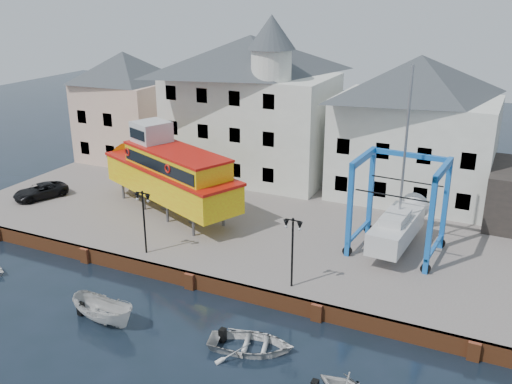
% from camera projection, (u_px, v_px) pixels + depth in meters
% --- Properties ---
extents(ground, '(140.00, 140.00, 0.00)m').
position_uv_depth(ground, '(191.00, 288.00, 34.11)').
color(ground, black).
rests_on(ground, ground).
extents(hardstanding, '(44.00, 22.00, 1.00)m').
position_uv_depth(hardstanding, '(267.00, 217.00, 43.28)').
color(hardstanding, '#655C57').
rests_on(hardstanding, ground).
extents(quay_wall, '(44.00, 0.47, 1.00)m').
position_uv_depth(quay_wall, '(191.00, 280.00, 34.03)').
color(quay_wall, brown).
rests_on(quay_wall, ground).
extents(building_pink, '(8.00, 7.00, 10.30)m').
position_uv_depth(building_pink, '(127.00, 106.00, 54.56)').
color(building_pink, beige).
rests_on(building_pink, hardstanding).
extents(building_white_main, '(14.00, 8.30, 14.00)m').
position_uv_depth(building_white_main, '(251.00, 105.00, 49.18)').
color(building_white_main, silver).
rests_on(building_white_main, hardstanding).
extents(building_white_right, '(12.00, 8.00, 11.20)m').
position_uv_depth(building_white_right, '(415.00, 128.00, 44.34)').
color(building_white_right, silver).
rests_on(building_white_right, hardstanding).
extents(lamp_post_left, '(1.12, 0.32, 4.20)m').
position_uv_depth(lamp_post_left, '(143.00, 206.00, 35.32)').
color(lamp_post_left, black).
rests_on(lamp_post_left, hardstanding).
extents(lamp_post_right, '(1.12, 0.32, 4.20)m').
position_uv_depth(lamp_post_right, '(293.00, 235.00, 31.28)').
color(lamp_post_right, black).
rests_on(lamp_post_right, hardstanding).
extents(tour_boat, '(15.20, 9.21, 6.54)m').
position_uv_depth(tour_boat, '(164.00, 170.00, 42.49)').
color(tour_boat, '#59595E').
rests_on(tour_boat, hardstanding).
extents(travel_lift, '(5.76, 7.91, 11.79)m').
position_uv_depth(travel_lift, '(400.00, 219.00, 36.48)').
color(travel_lift, blue).
rests_on(travel_lift, hardstanding).
extents(van, '(3.42, 4.61, 1.16)m').
position_uv_depth(van, '(40.00, 191.00, 45.57)').
color(van, black).
rests_on(van, hardstanding).
extents(motorboat_a, '(4.27, 1.97, 1.59)m').
position_uv_depth(motorboat_a, '(105.00, 322.00, 30.70)').
color(motorboat_a, silver).
rests_on(motorboat_a, ground).
extents(motorboat_b, '(4.94, 4.07, 0.89)m').
position_uv_depth(motorboat_b, '(251.00, 350.00, 28.36)').
color(motorboat_b, silver).
rests_on(motorboat_b, ground).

